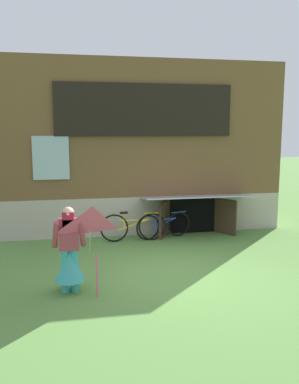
{
  "coord_description": "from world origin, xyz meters",
  "views": [
    {
      "loc": [
        -1.84,
        -7.29,
        2.83
      ],
      "look_at": [
        -0.26,
        0.99,
        1.49
      ],
      "focal_mm": 37.09,
      "sensor_mm": 36.0,
      "label": 1
    }
  ],
  "objects_px": {
    "kite": "(93,229)",
    "bicycle_yellow": "(133,227)",
    "person": "(69,257)",
    "bicycle_blue": "(163,225)"
  },
  "relations": [
    {
      "from": "kite",
      "to": "bicycle_yellow",
      "type": "height_order",
      "value": "kite"
    },
    {
      "from": "bicycle_yellow",
      "to": "bicycle_blue",
      "type": "bearing_deg",
      "value": 10.41
    },
    {
      "from": "kite",
      "to": "bicycle_blue",
      "type": "relative_size",
      "value": 1.01
    },
    {
      "from": "kite",
      "to": "bicycle_blue",
      "type": "xyz_separation_m",
      "value": [
        1.99,
        3.58,
        -0.89
      ]
    },
    {
      "from": "bicycle_blue",
      "to": "bicycle_yellow",
      "type": "distance_m",
      "value": 0.83
    },
    {
      "from": "person",
      "to": "kite",
      "type": "distance_m",
      "value": 0.86
    },
    {
      "from": "kite",
      "to": "bicycle_yellow",
      "type": "bearing_deg",
      "value": 71.27
    },
    {
      "from": "bicycle_blue",
      "to": "bicycle_yellow",
      "type": "bearing_deg",
      "value": 175.68
    },
    {
      "from": "person",
      "to": "kite",
      "type": "height_order",
      "value": "kite"
    },
    {
      "from": "person",
      "to": "bicycle_blue",
      "type": "xyz_separation_m",
      "value": [
        2.39,
        3.1,
        -0.29
      ]
    }
  ]
}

